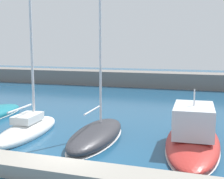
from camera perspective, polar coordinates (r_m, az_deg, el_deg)
ground_plane at (r=14.90m, az=-7.89°, el=-13.30°), size 120.00×120.00×0.00m
dock_pier at (r=13.47m, az=-11.03°, el=-14.41°), size 24.91×1.55×0.58m
breakwater_seawall at (r=41.28m, az=9.50°, el=1.81°), size 108.00×3.65×1.96m
sailboat_white_second at (r=19.71m, az=-15.36°, el=-6.93°), size 2.48×6.70×13.31m
sailboat_charcoal_third at (r=18.05m, az=-2.91°, el=-8.29°), size 2.57×7.03×11.61m
motorboat_red_fourth at (r=17.57m, az=14.76°, el=-8.09°), size 3.34×9.40×3.38m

